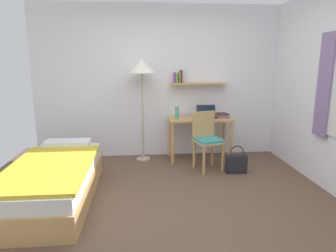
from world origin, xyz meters
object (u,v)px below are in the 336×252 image
desk (200,126)px  water_bottle (177,113)px  bed (54,180)px  standing_lamp (142,71)px  handbag (236,163)px  laptop (206,114)px  desk_chair (207,138)px  book_stack (223,115)px

desk → water_bottle: water_bottle is taller
water_bottle → bed: bearing=-141.7°
standing_lamp → handbag: bearing=-28.2°
desk → water_bottle: (-0.40, -0.07, 0.24)m
bed → desk: size_ratio=1.84×
desk → laptop: (0.11, 0.02, 0.19)m
desk_chair → laptop: laptop is taller
bed → laptop: size_ratio=5.96×
laptop → book_stack: size_ratio=1.37×
desk_chair → book_stack: size_ratio=3.72×
desk → desk_chair: size_ratio=1.19×
desk_chair → water_bottle: water_bottle is taller
bed → handbag: (2.49, 0.66, -0.09)m
book_stack → handbag: (0.04, -0.73, -0.61)m
book_stack → handbag: size_ratio=0.56×
handbag → water_bottle: bearing=142.1°
desk → handbag: 0.94m
water_bottle → book_stack: (0.79, 0.08, -0.07)m
standing_lamp → bed: bearing=-127.8°
bed → desk: (2.06, 1.37, 0.34)m
desk → desk_chair: desk_chair is taller
desk_chair → handbag: (0.41, -0.23, -0.35)m
handbag → standing_lamp: bearing=151.8°
desk_chair → water_bottle: bearing=135.3°
desk → water_bottle: size_ratio=5.11×
bed → laptop: bearing=32.7°
bed → water_bottle: (1.65, 1.30, 0.59)m
bed → water_bottle: water_bottle is taller
laptop → book_stack: (0.28, -0.01, -0.02)m
bed → standing_lamp: 2.19m
bed → desk_chair: (2.07, 0.89, 0.26)m
standing_lamp → book_stack: size_ratio=7.04×
bed → book_stack: (2.45, 1.38, 0.52)m
laptop → book_stack: bearing=-2.0°
book_stack → desk_chair: bearing=-127.2°
water_bottle → desk_chair: bearing=-44.7°
handbag → book_stack: bearing=93.0°
desk → standing_lamp: bearing=178.0°
bed → book_stack: 2.86m
desk → laptop: bearing=10.2°
desk → water_bottle: bearing=-170.2°
standing_lamp → handbag: standing_lamp is taller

